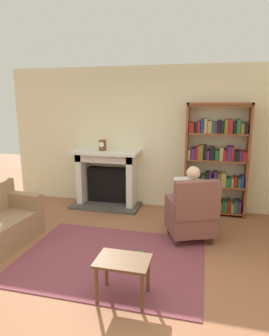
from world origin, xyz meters
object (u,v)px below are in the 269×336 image
(fireplace, at_px, (107,176))
(mantel_clock, at_px, (103,145))
(side_table, at_px, (123,266))
(armchair_reading, at_px, (192,214))
(seated_reader, at_px, (190,199))
(bookshelf, at_px, (216,162))

(fireplace, distance_m, mantel_clock, 0.65)
(mantel_clock, bearing_deg, side_table, -66.34)
(mantel_clock, relative_size, side_table, 0.36)
(armchair_reading, distance_m, side_table, 1.65)
(armchair_reading, relative_size, seated_reader, 0.85)
(fireplace, height_order, side_table, fireplace)
(fireplace, relative_size, armchair_reading, 1.38)
(seated_reader, bearing_deg, side_table, 48.16)
(fireplace, xyz_separation_m, bookshelf, (2.06, 0.04, 0.39))
(mantel_clock, xyz_separation_m, armchair_reading, (1.77, -1.09, -0.81))
(seated_reader, relative_size, side_table, 2.04)
(bookshelf, xyz_separation_m, side_table, (-0.96, -2.75, -0.61))
(bookshelf, height_order, seated_reader, bookshelf)
(bookshelf, bearing_deg, fireplace, -178.99)
(fireplace, height_order, armchair_reading, fireplace)
(armchair_reading, bearing_deg, mantel_clock, -53.94)
(bookshelf, distance_m, armchair_reading, 1.39)
(fireplace, bearing_deg, armchair_reading, -34.58)
(fireplace, bearing_deg, bookshelf, 1.01)
(fireplace, relative_size, seated_reader, 1.18)
(side_table, bearing_deg, armchair_reading, 67.75)
(bookshelf, relative_size, armchair_reading, 2.09)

